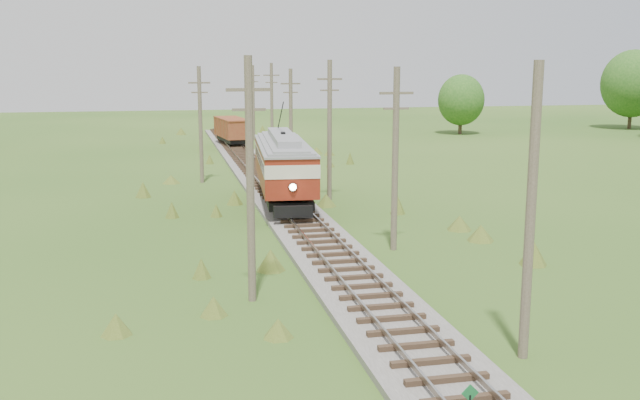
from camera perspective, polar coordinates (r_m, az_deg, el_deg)
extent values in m
cube|color=#605B54|center=(48.69, -3.72, 0.61)|extent=(3.60, 96.00, 0.25)
cube|color=#726659|center=(48.53, -4.56, 1.00)|extent=(0.08, 96.00, 0.17)
cube|color=#726659|center=(48.74, -2.89, 1.06)|extent=(0.08, 96.00, 0.17)
cube|color=#2D2116|center=(48.66, -3.72, 0.85)|extent=(2.40, 96.00, 0.16)
cube|color=#17682F|center=(18.21, 11.92, -14.87)|extent=(0.45, 0.03, 0.45)
cube|color=black|center=(44.56, -2.93, 0.87)|extent=(3.53, 11.87, 0.48)
cube|color=maroon|center=(44.39, -2.94, 2.22)|extent=(4.07, 12.93, 1.17)
cube|color=beige|center=(44.26, -2.96, 3.44)|extent=(4.10, 12.99, 0.74)
cube|color=black|center=(44.26, -2.96, 3.44)|extent=(4.08, 12.42, 0.58)
cube|color=maroon|center=(44.20, -2.96, 4.12)|extent=(4.07, 12.93, 0.32)
cube|color=gray|center=(44.16, -2.97, 4.57)|extent=(4.14, 13.06, 0.40)
cube|color=gray|center=(44.12, -2.97, 5.03)|extent=(2.16, 9.62, 0.42)
sphere|color=#FFF2BF|center=(38.03, -2.18, 1.04)|extent=(0.38, 0.38, 0.38)
cylinder|color=black|center=(45.92, -3.17, 6.75)|extent=(0.49, 4.92, 2.04)
cylinder|color=black|center=(39.80, -3.52, -0.41)|extent=(0.20, 0.86, 0.85)
cylinder|color=black|center=(39.93, -1.25, -0.35)|extent=(0.20, 0.86, 0.85)
cylinder|color=black|center=(49.26, -4.29, 1.74)|extent=(0.20, 0.86, 0.85)
cylinder|color=black|center=(49.37, -2.45, 1.78)|extent=(0.20, 0.86, 0.85)
cube|color=black|center=(77.34, -7.03, 4.88)|extent=(2.77, 6.98, 0.47)
cube|color=maroon|center=(77.24, -7.05, 5.75)|extent=(3.35, 7.78, 1.89)
cube|color=maroon|center=(77.16, -7.07, 6.48)|extent=(3.42, 7.94, 0.11)
cylinder|color=black|center=(74.99, -7.19, 4.73)|extent=(0.20, 0.76, 0.75)
cylinder|color=black|center=(75.30, -6.13, 4.78)|extent=(0.20, 0.76, 0.75)
cylinder|color=black|center=(79.40, -7.89, 5.04)|extent=(0.20, 0.76, 0.75)
cylinder|color=black|center=(79.69, -6.89, 5.08)|extent=(0.20, 0.76, 0.75)
cone|color=gray|center=(65.58, -3.19, 3.70)|extent=(3.51, 3.51, 1.32)
cone|color=gray|center=(64.69, -2.26, 3.37)|extent=(1.97, 1.97, 0.77)
cylinder|color=brown|center=(21.51, 16.49, -1.11)|extent=(0.30, 0.30, 8.80)
cylinder|color=brown|center=(33.39, 6.04, 3.18)|extent=(0.30, 0.30, 8.60)
cube|color=brown|center=(33.13, 6.14, 8.50)|extent=(1.60, 0.12, 0.12)
cube|color=brown|center=(33.16, 6.12, 7.29)|extent=(1.20, 0.10, 0.10)
cylinder|color=brown|center=(45.79, 0.77, 5.52)|extent=(0.30, 0.30, 9.00)
cube|color=brown|center=(45.61, 0.78, 9.65)|extent=(1.60, 0.12, 0.12)
cube|color=brown|center=(45.63, 0.78, 8.77)|extent=(1.20, 0.10, 0.10)
cylinder|color=brown|center=(58.47, -2.34, 6.34)|extent=(0.30, 0.30, 8.40)
cube|color=brown|center=(58.32, -2.37, 9.28)|extent=(1.60, 0.12, 0.12)
cube|color=brown|center=(58.34, -2.36, 8.60)|extent=(1.20, 0.10, 0.10)
cylinder|color=brown|center=(71.31, -3.87, 7.32)|extent=(0.30, 0.30, 8.90)
cube|color=brown|center=(71.20, -3.91, 9.93)|extent=(1.60, 0.12, 0.12)
cube|color=brown|center=(71.21, -3.90, 9.36)|extent=(1.20, 0.10, 0.10)
cylinder|color=brown|center=(84.15, -5.35, 7.74)|extent=(0.30, 0.30, 8.70)
cube|color=brown|center=(84.05, -5.38, 9.89)|extent=(1.60, 0.12, 0.12)
cube|color=brown|center=(84.06, -5.38, 9.41)|extent=(1.20, 0.10, 0.10)
cylinder|color=brown|center=(25.91, -5.60, 1.46)|extent=(0.30, 0.30, 9.00)
cube|color=brown|center=(25.59, -5.74, 8.77)|extent=(1.60, 0.12, 0.12)
cube|color=brown|center=(25.62, -5.71, 7.21)|extent=(1.20, 0.10, 0.10)
cylinder|color=brown|center=(53.64, -9.54, 5.92)|extent=(0.30, 0.30, 8.60)
cube|color=brown|center=(53.48, -9.64, 9.23)|extent=(1.60, 0.12, 0.12)
cube|color=brown|center=(53.50, -9.62, 8.48)|extent=(1.20, 0.10, 0.10)
cylinder|color=#38281C|center=(108.07, 23.56, 6.20)|extent=(0.50, 0.50, 3.60)
ellipsoid|color=#1F5118|center=(107.88, 23.73, 8.52)|extent=(8.40, 8.40, 9.24)
cylinder|color=#38281C|center=(93.44, 11.15, 5.98)|extent=(0.50, 0.50, 2.52)
ellipsoid|color=#1F5118|center=(93.25, 11.22, 7.86)|extent=(5.88, 5.88, 6.47)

